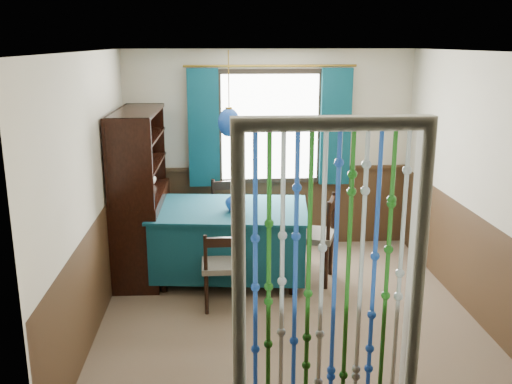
{
  "coord_description": "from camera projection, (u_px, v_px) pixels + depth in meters",
  "views": [
    {
      "loc": [
        -0.65,
        -5.09,
        2.58
      ],
      "look_at": [
        -0.26,
        0.61,
        1.07
      ],
      "focal_mm": 40.0,
      "sensor_mm": 36.0,
      "label": 1
    }
  ],
  "objects": [
    {
      "name": "pendant_lamp",
      "position": [
        229.0,
        122.0,
        6.01
      ],
      "size": [
        0.24,
        0.24,
        0.89
      ],
      "color": "olive",
      "rests_on": "ceiling"
    },
    {
      "name": "vase_table",
      "position": [
        236.0,
        201.0,
        6.15
      ],
      "size": [
        0.25,
        0.25,
        0.21
      ],
      "primitive_type": "imported",
      "rotation": [
        0.0,
        0.0,
        0.29
      ],
      "color": "#163F9A",
      "rests_on": "dining_table"
    },
    {
      "name": "chair_left",
      "position": [
        146.0,
        241.0,
        6.35
      ],
      "size": [
        0.44,
        0.45,
        0.8
      ],
      "rotation": [
        0.0,
        0.0,
        -1.41
      ],
      "color": "black",
      "rests_on": "floor"
    },
    {
      "name": "wainscot_back",
      "position": [
        269.0,
        207.0,
        7.4
      ],
      "size": [
        3.6,
        0.0,
        3.6
      ],
      "primitive_type": "plane",
      "rotation": [
        1.57,
        0.0,
        0.0
      ],
      "color": "#3B2716",
      "rests_on": "ground"
    },
    {
      "name": "chair_right",
      "position": [
        315.0,
        236.0,
        6.25
      ],
      "size": [
        0.59,
        0.6,
        0.97
      ],
      "rotation": [
        0.0,
        0.0,
        1.25
      ],
      "color": "black",
      "rests_on": "floor"
    },
    {
      "name": "sideboard",
      "position": [
        142.0,
        218.0,
        6.5
      ],
      "size": [
        0.52,
        1.43,
        1.86
      ],
      "rotation": [
        0.0,
        0.0,
        -0.02
      ],
      "color": "black",
      "rests_on": "floor"
    },
    {
      "name": "vase_sideboard",
      "position": [
        149.0,
        177.0,
        6.78
      ],
      "size": [
        0.24,
        0.24,
        0.19
      ],
      "primitive_type": "imported",
      "rotation": [
        0.0,
        0.0,
        -0.43
      ],
      "color": "beige",
      "rests_on": "sideboard"
    },
    {
      "name": "chair_near",
      "position": [
        222.0,
        267.0,
        5.61
      ],
      "size": [
        0.41,
        0.39,
        0.82
      ],
      "rotation": [
        0.0,
        0.0,
        0.02
      ],
      "color": "black",
      "rests_on": "floor"
    },
    {
      "name": "bowl_shelf",
      "position": [
        141.0,
        166.0,
        6.06
      ],
      "size": [
        0.24,
        0.24,
        0.05
      ],
      "primitive_type": "imported",
      "rotation": [
        0.0,
        0.0,
        0.14
      ],
      "color": "beige",
      "rests_on": "sideboard"
    },
    {
      "name": "wall_back",
      "position": [
        269.0,
        150.0,
        7.22
      ],
      "size": [
        3.6,
        0.0,
        3.6
      ],
      "primitive_type": "plane",
      "rotation": [
        1.57,
        0.0,
        0.0
      ],
      "color": "beige",
      "rests_on": "ground"
    },
    {
      "name": "wall_left",
      "position": [
        92.0,
        193.0,
        5.17
      ],
      "size": [
        0.0,
        4.0,
        4.0
      ],
      "primitive_type": "plane",
      "rotation": [
        1.57,
        0.0,
        1.57
      ],
      "color": "beige",
      "rests_on": "ground"
    },
    {
      "name": "wall_right",
      "position": [
        477.0,
        187.0,
        5.41
      ],
      "size": [
        0.0,
        4.0,
        4.0
      ],
      "primitive_type": "plane",
      "rotation": [
        1.57,
        0.0,
        -1.57
      ],
      "color": "beige",
      "rests_on": "ground"
    },
    {
      "name": "chair_far",
      "position": [
        231.0,
        216.0,
        7.01
      ],
      "size": [
        0.54,
        0.53,
        0.94
      ],
      "rotation": [
        0.0,
        0.0,
        3.33
      ],
      "color": "black",
      "rests_on": "floor"
    },
    {
      "name": "doorway",
      "position": [
        327.0,
        301.0,
        3.47
      ],
      "size": [
        1.16,
        0.12,
        2.18
      ],
      "primitive_type": null,
      "color": "silver",
      "rests_on": "ground"
    },
    {
      "name": "wainscot_left",
      "position": [
        99.0,
        270.0,
        5.36
      ],
      "size": [
        0.0,
        4.0,
        4.0
      ],
      "primitive_type": "plane",
      "rotation": [
        1.57,
        0.0,
        1.57
      ],
      "color": "#3B2716",
      "rests_on": "ground"
    },
    {
      "name": "dining_table",
      "position": [
        231.0,
        238.0,
        6.34
      ],
      "size": [
        1.8,
        1.34,
        0.81
      ],
      "rotation": [
        0.0,
        0.0,
        -0.11
      ],
      "color": "#0D3945",
      "rests_on": "floor"
    },
    {
      "name": "wainscot_right",
      "position": [
        468.0,
        260.0,
        5.6
      ],
      "size": [
        0.0,
        4.0,
        4.0
      ],
      "primitive_type": "plane",
      "rotation": [
        1.57,
        0.0,
        -1.57
      ],
      "color": "#3B2716",
      "rests_on": "ground"
    },
    {
      "name": "ceiling",
      "position": [
        291.0,
        51.0,
        4.97
      ],
      "size": [
        4.0,
        4.0,
        0.0
      ],
      "primitive_type": "plane",
      "rotation": [
        3.14,
        0.0,
        0.0
      ],
      "color": "silver",
      "rests_on": "ground"
    },
    {
      "name": "floor",
      "position": [
        287.0,
        312.0,
        5.61
      ],
      "size": [
        4.0,
        4.0,
        0.0
      ],
      "primitive_type": "plane",
      "color": "brown",
      "rests_on": "ground"
    },
    {
      "name": "wall_front",
      "position": [
        330.0,
        275.0,
        3.36
      ],
      "size": [
        3.6,
        0.0,
        3.6
      ],
      "primitive_type": "plane",
      "rotation": [
        -1.57,
        0.0,
        0.0
      ],
      "color": "beige",
      "rests_on": "ground"
    },
    {
      "name": "window",
      "position": [
        270.0,
        127.0,
        7.09
      ],
      "size": [
        1.32,
        0.12,
        1.42
      ],
      "primitive_type": "cube",
      "color": "black",
      "rests_on": "wall_back"
    }
  ]
}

